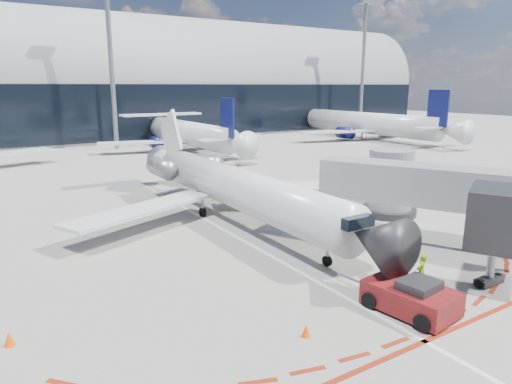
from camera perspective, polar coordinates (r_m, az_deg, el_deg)
ground at (r=26.64m, az=0.41°, el=-7.20°), size 260.00×260.00×0.00m
apron_centerline at (r=28.24m, az=-1.77°, el=-5.99°), size 0.25×40.00×0.01m
apron_stop_bar at (r=18.88m, az=20.34°, el=-17.12°), size 14.00×0.25×0.01m
terminal_building at (r=87.10m, az=-23.62°, el=11.61°), size 150.00×24.15×24.00m
jet_bridge at (r=30.04m, az=19.63°, el=0.36°), size 10.03×15.20×4.90m
light_mast_centre at (r=71.56m, az=-17.66°, el=15.16°), size 0.70×0.70×25.00m
light_mast_east at (r=97.25m, az=13.20°, el=14.74°), size 0.70×0.70×25.00m
regional_jet at (r=32.25m, az=-3.29°, el=0.90°), size 23.57×29.06×7.28m
pushback_tug at (r=20.60m, az=18.81°, el=-12.30°), size 2.85×5.83×1.49m
ramp_worker at (r=22.72m, az=19.95°, el=-9.34°), size 0.74×0.59×1.76m
safety_cone_left at (r=19.63m, az=-28.48°, el=-15.85°), size 0.39×0.39×0.54m
safety_cone_right at (r=18.10m, az=6.28°, el=-16.82°), size 0.36×0.36×0.50m
bg_airliner_2 at (r=68.63m, az=-8.79°, el=9.35°), size 30.18×31.95×9.76m
bg_airliner_3 at (r=84.14m, az=13.86°, el=10.17°), size 33.46×35.43×10.83m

